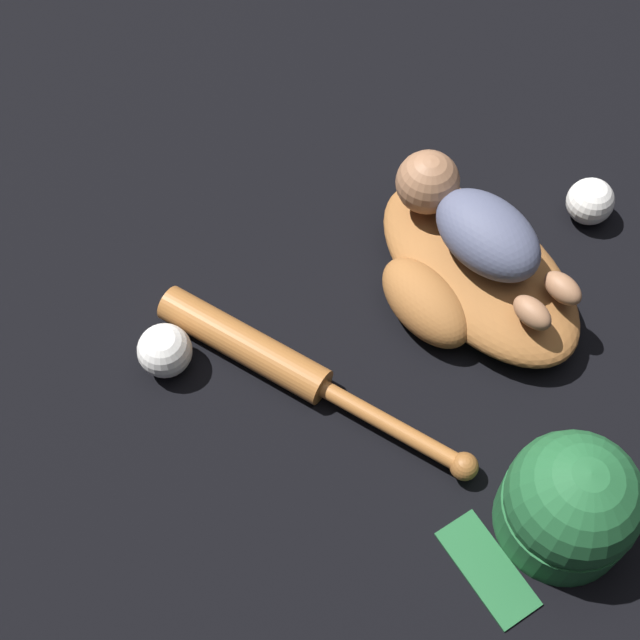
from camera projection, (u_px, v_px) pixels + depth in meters
ground_plane at (453, 278)px, 1.38m from camera, size 6.00×6.00×0.00m
baseball_glove at (470, 275)px, 1.33m from camera, size 0.43×0.33×0.08m
baby_figure at (473, 222)px, 1.27m from camera, size 0.32×0.21×0.09m
baseball_bat at (275, 361)px, 1.27m from camera, size 0.39×0.38×0.05m
baseball at (165, 351)px, 1.26m from camera, size 0.08×0.08×0.08m
baseball_spare at (590, 201)px, 1.41m from camera, size 0.08×0.08×0.08m
baseball_cap at (570, 504)px, 1.12m from camera, size 0.20×0.25×0.17m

